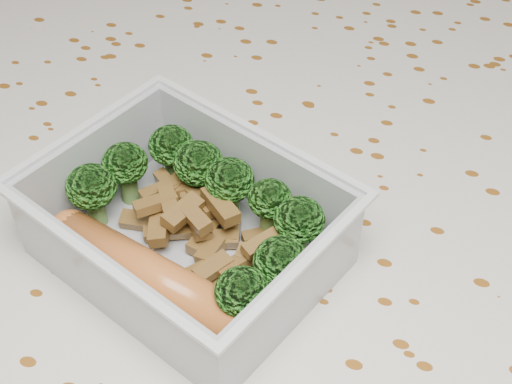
% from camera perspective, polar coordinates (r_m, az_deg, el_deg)
% --- Properties ---
extents(dining_table, '(1.40, 0.90, 0.75)m').
position_cam_1_polar(dining_table, '(0.53, 0.48, -9.10)').
color(dining_table, brown).
rests_on(dining_table, ground).
extents(tablecloth, '(1.46, 0.96, 0.19)m').
position_cam_1_polar(tablecloth, '(0.49, 0.52, -5.64)').
color(tablecloth, silver).
rests_on(tablecloth, dining_table).
extents(lunch_container, '(0.21, 0.19, 0.06)m').
position_cam_1_polar(lunch_container, '(0.43, -5.48, -3.44)').
color(lunch_container, silver).
rests_on(lunch_container, tablecloth).
extents(broccoli_florets, '(0.16, 0.13, 0.04)m').
position_cam_1_polar(broccoli_florets, '(0.43, -3.85, -0.70)').
color(broccoli_florets, '#608C3F').
rests_on(broccoli_florets, lunch_container).
extents(meat_pile, '(0.11, 0.09, 0.03)m').
position_cam_1_polar(meat_pile, '(0.44, -4.47, -2.66)').
color(meat_pile, brown).
rests_on(meat_pile, lunch_container).
extents(sausage, '(0.15, 0.06, 0.03)m').
position_cam_1_polar(sausage, '(0.41, -8.44, -6.72)').
color(sausage, '#BA6129').
rests_on(sausage, lunch_container).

